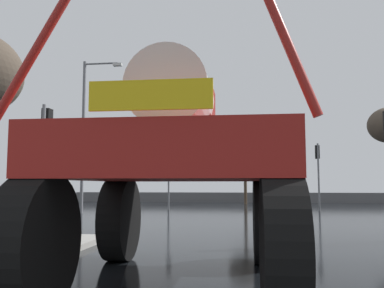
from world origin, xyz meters
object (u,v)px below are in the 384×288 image
traffic_signal_near_left (45,140)px  streetlight_far_left (86,127)px  traffic_signal_far_left (318,162)px  oversize_sprayer (178,169)px  bare_tree_far_center (245,139)px  sedan_ahead (272,199)px  traffic_signal_far_right (169,163)px

traffic_signal_near_left → streetlight_far_left: size_ratio=0.47×
traffic_signal_far_left → traffic_signal_near_left: bearing=-126.0°
oversize_sprayer → bare_tree_far_center: bearing=-2.5°
sedan_ahead → traffic_signal_near_left: (-7.76, -14.33, 2.26)m
sedan_ahead → traffic_signal_near_left: 16.45m
traffic_signal_near_left → traffic_signal_far_left: bearing=54.0°
oversize_sprayer → traffic_signal_near_left: bearing=42.6°
sedan_ahead → traffic_signal_far_left: 3.71m
traffic_signal_near_left → sedan_ahead: bearing=61.6°
oversize_sprayer → traffic_signal_far_left: size_ratio=1.29×
traffic_signal_far_right → sedan_ahead: bearing=-2.8°
traffic_signal_near_left → bare_tree_far_center: bearing=75.3°
sedan_ahead → bare_tree_far_center: (-1.63, 8.99, 4.72)m
oversize_sprayer → sedan_ahead: (2.70, 19.75, -1.13)m
streetlight_far_left → traffic_signal_far_right: bearing=45.7°
traffic_signal_near_left → bare_tree_far_center: (6.13, 23.32, 2.46)m
traffic_signal_near_left → traffic_signal_far_left: 18.10m
traffic_signal_far_left → bare_tree_far_center: bearing=117.4°
streetlight_far_left → bare_tree_far_center: size_ratio=1.29×
traffic_signal_far_right → bare_tree_far_center: bearing=60.5°
traffic_signal_far_right → bare_tree_far_center: size_ratio=0.61×
traffic_signal_far_right → streetlight_far_left: 6.09m
bare_tree_far_center → sedan_ahead: bearing=-79.7°
traffic_signal_near_left → streetlight_far_left: bearing=105.1°
sedan_ahead → traffic_signal_far_left: (2.88, 0.32, 2.32)m
traffic_signal_near_left → traffic_signal_far_right: size_ratio=0.99×
traffic_signal_far_right → bare_tree_far_center: bare_tree_far_center is taller
traffic_signal_near_left → streetlight_far_left: (-2.83, 10.49, 1.89)m
oversize_sprayer → streetlight_far_left: 18.01m
traffic_signal_far_right → streetlight_far_left: bearing=-134.3°
traffic_signal_far_right → traffic_signal_near_left: bearing=-94.8°
traffic_signal_far_left → traffic_signal_far_right: bearing=180.0°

